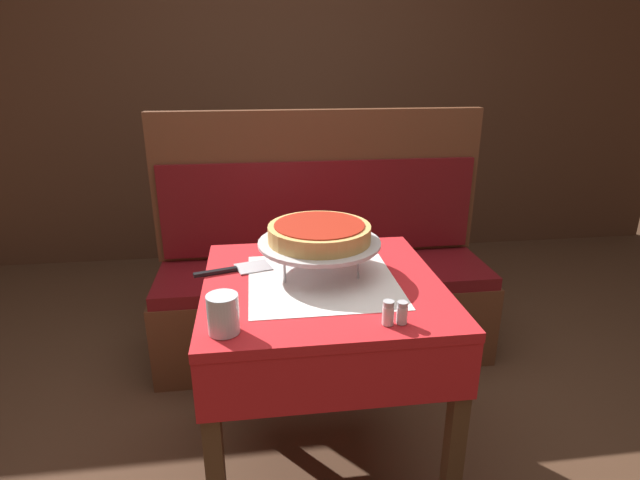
% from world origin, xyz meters
% --- Properties ---
extents(ground_plane, '(14.00, 14.00, 0.00)m').
position_xyz_m(ground_plane, '(0.00, 0.00, 0.00)').
color(ground_plane, '#472D1E').
extents(dining_table_front, '(0.76, 0.76, 0.74)m').
position_xyz_m(dining_table_front, '(0.00, 0.00, 0.62)').
color(dining_table_front, red).
rests_on(dining_table_front, ground_plane).
extents(dining_table_rear, '(0.70, 0.70, 0.74)m').
position_xyz_m(dining_table_rear, '(0.15, 1.66, 0.64)').
color(dining_table_rear, beige).
rests_on(dining_table_rear, ground_plane).
extents(booth_bench, '(1.61, 0.48, 1.19)m').
position_xyz_m(booth_bench, '(0.11, 0.78, 0.34)').
color(booth_bench, brown).
rests_on(booth_bench, ground_plane).
extents(back_wall_panel, '(6.00, 0.04, 2.40)m').
position_xyz_m(back_wall_panel, '(0.00, 2.19, 1.20)').
color(back_wall_panel, '#4C2D1E').
rests_on(back_wall_panel, ground_plane).
extents(pizza_pan_stand, '(0.40, 0.40, 0.11)m').
position_xyz_m(pizza_pan_stand, '(-0.00, 0.07, 0.84)').
color(pizza_pan_stand, '#ADADB2').
rests_on(pizza_pan_stand, dining_table_front).
extents(deep_dish_pizza, '(0.34, 0.34, 0.06)m').
position_xyz_m(deep_dish_pizza, '(-0.00, 0.07, 0.88)').
color(deep_dish_pizza, tan).
rests_on(deep_dish_pizza, pizza_pan_stand).
extents(pizza_server, '(0.26, 0.13, 0.01)m').
position_xyz_m(pizza_server, '(-0.28, 0.12, 0.74)').
color(pizza_server, '#BCBCC1').
rests_on(pizza_server, dining_table_front).
extents(water_glass_near, '(0.08, 0.08, 0.11)m').
position_xyz_m(water_glass_near, '(-0.30, -0.29, 0.79)').
color(water_glass_near, silver).
rests_on(water_glass_near, dining_table_front).
extents(salt_shaker, '(0.03, 0.03, 0.07)m').
position_xyz_m(salt_shaker, '(0.14, -0.30, 0.77)').
color(salt_shaker, silver).
rests_on(salt_shaker, dining_table_front).
extents(pepper_shaker, '(0.03, 0.03, 0.06)m').
position_xyz_m(pepper_shaker, '(0.17, -0.30, 0.77)').
color(pepper_shaker, silver).
rests_on(pepper_shaker, dining_table_front).
extents(napkin_holder, '(0.10, 0.05, 0.09)m').
position_xyz_m(napkin_holder, '(-0.09, 0.33, 0.79)').
color(napkin_holder, '#B2B2B7').
rests_on(napkin_holder, dining_table_front).
extents(condiment_caddy, '(0.11, 0.11, 0.18)m').
position_xyz_m(condiment_caddy, '(0.17, 1.68, 0.79)').
color(condiment_caddy, black).
rests_on(condiment_caddy, dining_table_rear).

